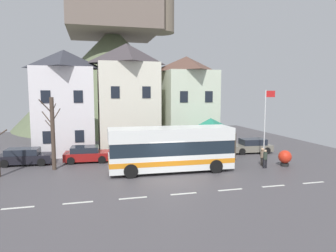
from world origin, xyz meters
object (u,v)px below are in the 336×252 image
object	(u,v)px
townhouse_01	(127,97)
townhouse_02	(186,102)
parked_car_02	(87,154)
bare_tree_02	(53,133)
flagpole	(266,119)
transit_bus	(171,149)
public_bench	(201,149)
hilltop_castle	(114,71)
harbour_buoy	(285,157)
townhouse_00	(65,102)
parked_car_00	(251,146)
pedestrian_01	(262,155)
bus_shelter	(211,125)
parked_car_01	(25,157)
pedestrian_00	(265,158)

from	to	relation	value
townhouse_01	townhouse_02	bearing A→B (deg)	1.93
townhouse_02	parked_car_02	xyz separation A→B (m)	(-10.60, -5.24, -4.24)
bare_tree_02	flagpole	bearing A→B (deg)	-2.92
transit_bus	public_bench	world-z (taller)	transit_bus
townhouse_02	hilltop_castle	size ratio (longest dim) A/B	0.30
townhouse_02	harbour_buoy	world-z (taller)	townhouse_02
townhouse_00	public_bench	bearing A→B (deg)	-19.66
hilltop_castle	parked_car_00	bearing A→B (deg)	-67.11
hilltop_castle	bare_tree_02	world-z (taller)	hilltop_castle
bare_tree_02	parked_car_00	bearing A→B (deg)	7.03
pedestrian_01	flagpole	size ratio (longest dim) A/B	0.24
bus_shelter	parked_car_01	size ratio (longest dim) A/B	0.84
pedestrian_01	public_bench	xyz separation A→B (m)	(-3.23, 5.55, -0.39)
parked_car_00	townhouse_02	bearing A→B (deg)	-40.86
townhouse_00	parked_car_01	size ratio (longest dim) A/B	2.33
hilltop_castle	pedestrian_01	world-z (taller)	hilltop_castle
harbour_buoy	bare_tree_02	world-z (taller)	bare_tree_02
parked_car_01	bus_shelter	bearing A→B (deg)	-0.34
townhouse_01	pedestrian_00	size ratio (longest dim) A/B	7.36
townhouse_02	transit_bus	xyz separation A→B (m)	(-4.38, -10.08, -3.21)
hilltop_castle	pedestrian_01	size ratio (longest dim) A/B	22.31
parked_car_01	pedestrian_01	world-z (taller)	pedestrian_01
parked_car_01	harbour_buoy	world-z (taller)	parked_car_01
parked_car_01	parked_car_02	size ratio (longest dim) A/B	1.10
bus_shelter	bare_tree_02	size ratio (longest dim) A/B	0.65
harbour_buoy	transit_bus	bearing A→B (deg)	175.56
townhouse_00	townhouse_01	xyz separation A→B (m)	(6.12, -0.08, 0.41)
bus_shelter	parked_car_01	bearing A→B (deg)	175.74
townhouse_02	parked_car_01	world-z (taller)	townhouse_02
townhouse_01	harbour_buoy	bearing A→B (deg)	-42.77
transit_bus	flagpole	size ratio (longest dim) A/B	1.52
townhouse_00	bare_tree_02	world-z (taller)	townhouse_00
townhouse_02	pedestrian_01	world-z (taller)	townhouse_02
parked_car_02	pedestrian_00	size ratio (longest dim) A/B	2.66
townhouse_00	public_bench	distance (m)	14.19
townhouse_02	pedestrian_00	bearing A→B (deg)	-74.50
parked_car_02	pedestrian_01	bearing A→B (deg)	-15.72
townhouse_00	townhouse_01	size ratio (longest dim) A/B	0.92
townhouse_00	parked_car_01	bearing A→B (deg)	-120.77
townhouse_01	townhouse_02	world-z (taller)	townhouse_01
pedestrian_00	townhouse_00	bearing A→B (deg)	145.18
townhouse_00	flagpole	size ratio (longest dim) A/B	1.63
flagpole	harbour_buoy	xyz separation A→B (m)	(0.30, -2.50, -2.89)
townhouse_01	parked_car_02	size ratio (longest dim) A/B	2.77
parked_car_01	flagpole	world-z (taller)	flagpole
parked_car_00	parked_car_02	bearing A→B (deg)	4.45
townhouse_01	flagpole	xyz separation A→B (m)	(11.15, -8.09, -1.83)
flagpole	hilltop_castle	bearing A→B (deg)	109.89
bus_shelter	public_bench	bearing A→B (deg)	100.40
transit_bus	parked_car_01	size ratio (longest dim) A/B	2.17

